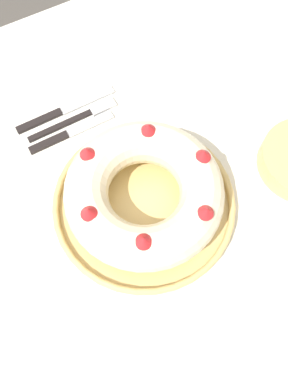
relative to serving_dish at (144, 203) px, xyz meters
name	(u,v)px	position (x,y,z in m)	size (l,w,h in m)	color
ground_plane	(138,279)	(-0.01, -0.02, -0.78)	(8.00, 8.00, 0.00)	#4C4742
dining_table	(133,222)	(-0.01, -0.02, -0.11)	(1.11, 1.24, 0.76)	silver
serving_dish	(144,203)	(0.00, 0.00, 0.00)	(0.34, 0.34, 0.03)	tan
bundt_cake	(144,192)	(0.00, 0.00, 0.05)	(0.28, 0.28, 0.09)	beige
fork	(79,117)	(-0.24, -0.02, -0.01)	(0.02, 0.20, 0.01)	black
serving_knife	(60,112)	(-0.27, -0.05, -0.01)	(0.02, 0.22, 0.01)	black
cake_knife	(66,135)	(-0.21, -0.06, -0.01)	(0.02, 0.19, 0.01)	black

